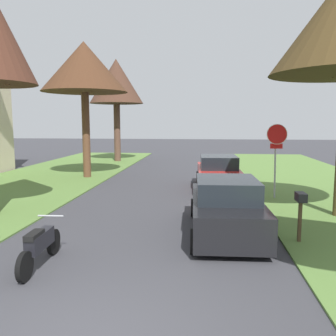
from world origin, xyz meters
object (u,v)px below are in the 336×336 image
object	(u,v)px
street_tree_left_mid_b	(84,68)
parked_motorcycle	(40,245)
stop_sign_far	(276,145)
parked_sedan_red	(218,174)
parked_sedan_black	(226,208)
curbside_mailbox	(301,203)
street_tree_left_far	(116,82)

from	to	relation	value
street_tree_left_mid_b	parked_motorcycle	bearing A→B (deg)	-75.80
stop_sign_far	parked_sedan_red	distance (m)	3.23
stop_sign_far	parked_motorcycle	xyz separation A→B (m)	(-6.30, -7.42, -1.71)
stop_sign_far	parked_sedan_black	size ratio (longest dim) A/B	0.67
parked_motorcycle	curbside_mailbox	size ratio (longest dim) A/B	1.62
parked_sedan_red	curbside_mailbox	bearing A→B (deg)	-75.82
street_tree_left_far	curbside_mailbox	bearing A→B (deg)	-62.84
stop_sign_far	parked_sedan_red	bearing A→B (deg)	139.76
parked_sedan_red	street_tree_left_far	bearing A→B (deg)	124.39
stop_sign_far	curbside_mailbox	size ratio (longest dim) A/B	2.34
street_tree_left_mid_b	parked_sedan_red	bearing A→B (deg)	-20.80
stop_sign_far	curbside_mailbox	distance (m)	5.43
stop_sign_far	street_tree_left_mid_b	world-z (taller)	street_tree_left_mid_b
street_tree_left_far	curbside_mailbox	size ratio (longest dim) A/B	6.15
parked_sedan_red	curbside_mailbox	xyz separation A→B (m)	(1.81, -7.16, 0.33)
street_tree_left_mid_b	street_tree_left_far	xyz separation A→B (m)	(-0.31, 8.16, 0.13)
parked_sedan_black	curbside_mailbox	distance (m)	1.96
street_tree_left_mid_b	parked_motorcycle	distance (m)	13.54
stop_sign_far	street_tree_left_mid_b	xyz separation A→B (m)	(-9.33, 4.57, 3.79)
stop_sign_far	parked_motorcycle	world-z (taller)	stop_sign_far
stop_sign_far	parked_sedan_red	world-z (taller)	stop_sign_far
parked_sedan_red	curbside_mailbox	size ratio (longest dim) A/B	3.51
street_tree_left_far	parked_sedan_red	bearing A→B (deg)	-55.61
parked_sedan_black	curbside_mailbox	size ratio (longest dim) A/B	3.51
stop_sign_far	parked_sedan_black	xyz separation A→B (m)	(-2.22, -4.68, -1.47)
street_tree_left_far	parked_motorcycle	bearing A→B (deg)	-80.59
parked_sedan_red	parked_motorcycle	bearing A→B (deg)	-113.85
street_tree_left_far	curbside_mailbox	xyz separation A→B (m)	(9.25, -18.04, -5.05)
stop_sign_far	street_tree_left_far	xyz separation A→B (m)	(-9.64, 12.73, 3.92)
parked_motorcycle	parked_sedan_red	bearing A→B (deg)	66.15
parked_sedan_black	parked_motorcycle	size ratio (longest dim) A/B	2.17
street_tree_left_mid_b	street_tree_left_far	size ratio (longest dim) A/B	0.94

